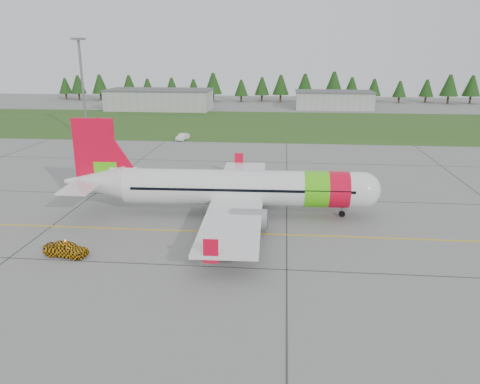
# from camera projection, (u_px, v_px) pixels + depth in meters

# --- Properties ---
(ground) EXTENTS (320.00, 320.00, 0.00)m
(ground) POSITION_uv_depth(u_px,v_px,m) (172.00, 265.00, 40.83)
(ground) COLOR gray
(ground) RESTS_ON ground
(aircraft) EXTENTS (35.79, 32.88, 10.84)m
(aircraft) POSITION_uv_depth(u_px,v_px,m) (235.00, 188.00, 52.64)
(aircraft) COLOR white
(aircraft) RESTS_ON ground
(follow_me_car) EXTENTS (1.65, 1.86, 4.11)m
(follow_me_car) POSITION_uv_depth(u_px,v_px,m) (64.00, 235.00, 42.07)
(follow_me_car) COLOR #FDB60E
(follow_me_car) RESTS_ON ground
(service_van) EXTENTS (1.74, 1.68, 4.17)m
(service_van) POSITION_uv_depth(u_px,v_px,m) (182.00, 130.00, 97.25)
(service_van) COLOR white
(service_van) RESTS_ON ground
(grass_strip) EXTENTS (320.00, 50.00, 0.03)m
(grass_strip) POSITION_uv_depth(u_px,v_px,m) (247.00, 124.00, 118.95)
(grass_strip) COLOR #30561E
(grass_strip) RESTS_ON ground
(taxi_guideline) EXTENTS (120.00, 0.25, 0.02)m
(taxi_guideline) POSITION_uv_depth(u_px,v_px,m) (190.00, 231.00, 48.45)
(taxi_guideline) COLOR gold
(taxi_guideline) RESTS_ON ground
(hangar_west) EXTENTS (32.00, 14.00, 6.00)m
(hangar_west) POSITION_uv_depth(u_px,v_px,m) (160.00, 100.00, 147.49)
(hangar_west) COLOR #A8A8A3
(hangar_west) RESTS_ON ground
(hangar_east) EXTENTS (24.00, 12.00, 5.20)m
(hangar_east) POSITION_uv_depth(u_px,v_px,m) (334.00, 100.00, 150.22)
(hangar_east) COLOR #A8A8A3
(hangar_east) RESTS_ON ground
(floodlight_mast) EXTENTS (0.50, 0.50, 20.00)m
(floodlight_mast) POSITION_uv_depth(u_px,v_px,m) (83.00, 91.00, 96.10)
(floodlight_mast) COLOR slate
(floodlight_mast) RESTS_ON ground
(treeline) EXTENTS (160.00, 8.00, 10.00)m
(treeline) POSITION_uv_depth(u_px,v_px,m) (260.00, 88.00, 170.85)
(treeline) COLOR #1C3F14
(treeline) RESTS_ON ground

